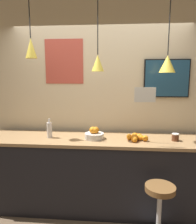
% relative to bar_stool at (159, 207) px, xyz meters
% --- Properties ---
extents(back_wall, '(8.00, 0.06, 2.90)m').
position_rel_bar_stool_xyz_m(back_wall, '(-0.71, 1.02, 1.03)').
color(back_wall, beige).
rests_on(back_wall, ground_plane).
extents(service_counter, '(3.08, 0.65, 0.99)m').
position_rel_bar_stool_xyz_m(service_counter, '(-0.71, 0.58, 0.07)').
color(service_counter, black).
rests_on(service_counter, ground_plane).
extents(bar_stool, '(0.39, 0.39, 0.66)m').
position_rel_bar_stool_xyz_m(bar_stool, '(0.00, 0.00, 0.00)').
color(bar_stool, '#B7B7BC').
rests_on(bar_stool, ground_plane).
extents(fruit_bowl, '(0.25, 0.25, 0.16)m').
position_rel_bar_stool_xyz_m(fruit_bowl, '(-0.75, 0.56, 0.63)').
color(fruit_bowl, beige).
rests_on(fruit_bowl, service_counter).
extents(orange_pile, '(0.27, 0.22, 0.09)m').
position_rel_bar_stool_xyz_m(orange_pile, '(-0.22, 0.54, 0.61)').
color(orange_pile, orange).
rests_on(orange_pile, service_counter).
extents(juice_bottle, '(0.07, 0.07, 0.26)m').
position_rel_bar_stool_xyz_m(juice_bottle, '(-1.35, 0.56, 0.68)').
color(juice_bottle, silver).
rests_on(juice_bottle, service_counter).
extents(spread_jar, '(0.09, 0.09, 0.09)m').
position_rel_bar_stool_xyz_m(spread_jar, '(0.27, 0.56, 0.61)').
color(spread_jar, '#562D19').
rests_on(spread_jar, service_counter).
extents(pendant_lamp_left, '(0.14, 0.14, 0.78)m').
position_rel_bar_stool_xyz_m(pendant_lamp_left, '(-1.54, 0.55, 1.72)').
color(pendant_lamp_left, black).
extents(pendant_lamp_middle, '(0.16, 0.16, 0.95)m').
position_rel_bar_stool_xyz_m(pendant_lamp_middle, '(-0.71, 0.55, 1.54)').
color(pendant_lamp_middle, black).
extents(pendant_lamp_right, '(0.19, 0.19, 0.96)m').
position_rel_bar_stool_xyz_m(pendant_lamp_right, '(0.13, 0.55, 1.52)').
color(pendant_lamp_right, black).
extents(mounted_tv, '(0.62, 0.04, 0.53)m').
position_rel_bar_stool_xyz_m(mounted_tv, '(0.22, 0.97, 1.34)').
color(mounted_tv, black).
extents(hanging_menu_board, '(0.24, 0.01, 0.17)m').
position_rel_bar_stool_xyz_m(hanging_menu_board, '(-0.15, 0.34, 1.16)').
color(hanging_menu_board, silver).
extents(wall_poster, '(0.55, 0.01, 0.63)m').
position_rel_bar_stool_xyz_m(wall_poster, '(-1.23, 0.99, 1.58)').
color(wall_poster, '#C64C3D').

